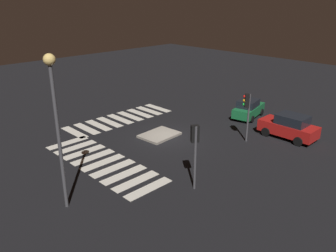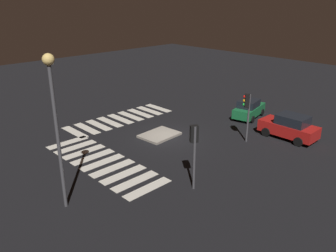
% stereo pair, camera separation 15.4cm
% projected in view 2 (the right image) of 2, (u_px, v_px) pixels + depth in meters
% --- Properties ---
extents(ground_plane, '(80.00, 80.00, 0.00)m').
position_uv_depth(ground_plane, '(168.00, 138.00, 26.83)').
color(ground_plane, black).
extents(traffic_island, '(3.05, 2.37, 0.18)m').
position_uv_depth(traffic_island, '(160.00, 135.00, 27.19)').
color(traffic_island, gray).
rests_on(traffic_island, ground).
extents(car_green, '(4.09, 2.41, 1.69)m').
position_uv_depth(car_green, '(249.00, 109.00, 31.07)').
color(car_green, '#196B38').
rests_on(car_green, ground).
extents(car_red, '(2.08, 4.40, 1.91)m').
position_uv_depth(car_red, '(289.00, 127.00, 26.50)').
color(car_red, red).
rests_on(car_red, ground).
extents(traffic_light_west, '(0.54, 0.53, 3.69)m').
position_uv_depth(traffic_light_west, '(247.00, 106.00, 25.24)').
color(traffic_light_west, '#47474C').
rests_on(traffic_light_west, ground).
extents(traffic_light_north, '(0.54, 0.53, 3.80)m').
position_uv_depth(traffic_light_north, '(194.00, 141.00, 18.93)').
color(traffic_light_north, '#47474C').
rests_on(traffic_light_north, ground).
extents(street_lamp, '(0.56, 0.56, 7.98)m').
position_uv_depth(street_lamp, '(54.00, 108.00, 16.25)').
color(street_lamp, '#47474C').
rests_on(street_lamp, ground).
extents(crosswalk_near, '(9.90, 3.20, 0.02)m').
position_uv_depth(crosswalk_near, '(120.00, 119.00, 30.97)').
color(crosswalk_near, silver).
rests_on(crosswalk_near, ground).
extents(crosswalk_side, '(3.20, 9.90, 0.02)m').
position_uv_depth(crosswalk_side, '(102.00, 162.00, 22.88)').
color(crosswalk_side, silver).
rests_on(crosswalk_side, ground).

